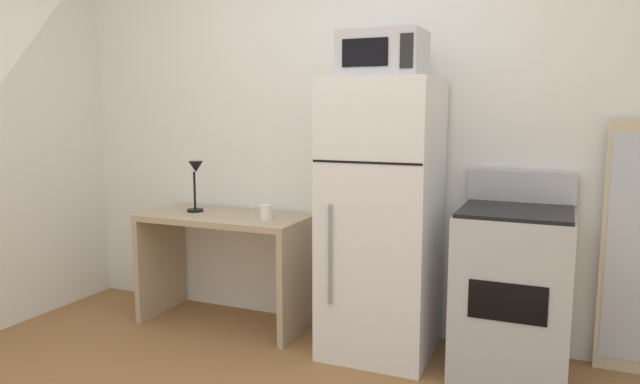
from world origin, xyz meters
TOP-DOWN VIEW (x-y plane):
  - wall_back_white at (0.00, 1.70)m, footprint 5.00×0.10m
  - desk at (-0.85, 1.37)m, footprint 1.13×0.52m
  - desk_lamp at (-1.09, 1.38)m, footprint 0.14×0.12m
  - coffee_mug at (-0.51, 1.33)m, footprint 0.08×0.08m
  - refrigerator at (0.26, 1.33)m, footprint 0.63×0.63m
  - microwave at (0.26, 1.31)m, footprint 0.46×0.35m
  - oven_range at (1.01, 1.33)m, footprint 0.60×0.61m

SIDE VIEW (x-z plane):
  - oven_range at x=1.01m, z-range -0.08..1.02m
  - desk at x=-0.85m, z-range 0.15..0.90m
  - coffee_mug at x=-0.51m, z-range 0.75..0.84m
  - refrigerator at x=0.26m, z-range 0.00..1.62m
  - desk_lamp at x=-1.09m, z-range 0.81..1.17m
  - wall_back_white at x=0.00m, z-range 0.00..2.60m
  - microwave at x=0.26m, z-range 1.62..1.88m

